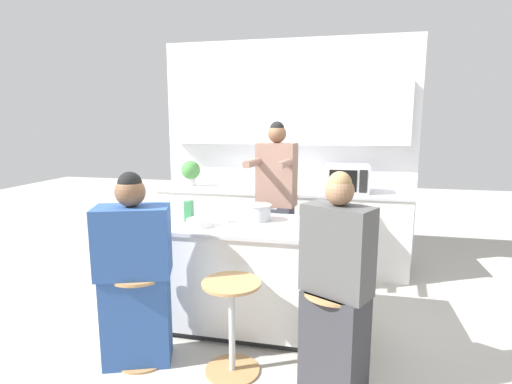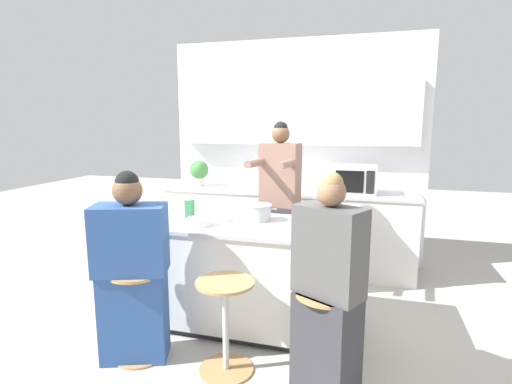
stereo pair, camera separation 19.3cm
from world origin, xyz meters
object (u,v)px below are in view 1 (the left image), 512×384
at_px(person_wrapped_blanket, 135,276).
at_px(potted_plant, 191,171).
at_px(bar_stool_rightmost, 333,332).
at_px(person_cooking, 276,210).
at_px(bar_stool_leftmost, 140,311).
at_px(fruit_bowl, 200,223).
at_px(cooking_pot, 258,212).
at_px(microwave, 347,179).
at_px(coffee_cup_near, 226,217).
at_px(juice_carton, 189,211).
at_px(person_seated_near, 336,295).
at_px(kitchen_island, 254,274).
at_px(bar_stool_center, 232,321).
at_px(banana_bunch, 333,228).

height_order(person_wrapped_blanket, potted_plant, person_wrapped_blanket).
bearing_deg(bar_stool_rightmost, person_wrapped_blanket, -178.75).
bearing_deg(person_cooking, bar_stool_leftmost, -111.95).
xyz_separation_m(person_wrapped_blanket, fruit_bowl, (0.29, 0.53, 0.27)).
bearing_deg(person_wrapped_blanket, person_cooking, 41.50).
distance_m(bar_stool_leftmost, cooking_pot, 1.21).
relative_size(bar_stool_leftmost, microwave, 1.39).
xyz_separation_m(bar_stool_rightmost, coffee_cup_near, (-0.92, 0.68, 0.55)).
xyz_separation_m(bar_stool_rightmost, juice_carton, (-1.23, 0.63, 0.60)).
distance_m(person_seated_near, microwave, 2.19).
height_order(kitchen_island, bar_stool_center, kitchen_island).
bearing_deg(juice_carton, kitchen_island, 4.37).
distance_m(person_seated_near, fruit_bowl, 1.24).
bearing_deg(kitchen_island, banana_bunch, -8.12).
bearing_deg(juice_carton, bar_stool_rightmost, -27.24).
distance_m(person_cooking, person_wrapped_blanket, 1.59).
relative_size(bar_stool_rightmost, cooking_pot, 2.09).
xyz_separation_m(bar_stool_leftmost, cooking_pot, (0.69, 0.80, 0.58)).
relative_size(bar_stool_center, person_wrapped_blanket, 0.47).
bearing_deg(person_wrapped_blanket, coffee_cup_near, 37.57).
distance_m(cooking_pot, juice_carton, 0.58).
relative_size(kitchen_island, banana_bunch, 9.68).
height_order(cooking_pot, potted_plant, potted_plant).
bearing_deg(bar_stool_center, kitchen_island, 90.00).
bearing_deg(microwave, person_seated_near, -91.52).
bearing_deg(person_wrapped_blanket, bar_stool_rightmost, -18.26).
bearing_deg(microwave, cooking_pot, -119.10).
xyz_separation_m(bar_stool_rightmost, person_cooking, (-0.61, 1.35, 0.48)).
relative_size(fruit_bowl, juice_carton, 1.13).
bearing_deg(banana_bunch, fruit_bowl, -175.60).
relative_size(cooking_pot, fruit_bowl, 1.45).
relative_size(kitchen_island, potted_plant, 5.41).
bearing_deg(microwave, juice_carton, -131.19).
distance_m(juice_carton, microwave, 1.97).
relative_size(cooking_pot, banana_bunch, 1.79).
relative_size(kitchen_island, coffee_cup_near, 16.19).
bearing_deg(banana_bunch, bar_stool_leftmost, -155.96).
bearing_deg(banana_bunch, bar_stool_center, -137.80).
bearing_deg(bar_stool_rightmost, cooking_pot, 130.16).
xyz_separation_m(person_cooking, potted_plant, (-1.21, 0.80, 0.26)).
bearing_deg(bar_stool_leftmost, fruit_bowl, 61.57).
relative_size(bar_stool_center, person_seated_near, 0.46).
bearing_deg(person_seated_near, coffee_cup_near, 170.63).
relative_size(coffee_cup_near, banana_bunch, 0.60).
height_order(bar_stool_center, microwave, microwave).
xyz_separation_m(person_cooking, person_wrapped_blanket, (-0.77, -1.38, -0.21)).
bearing_deg(potted_plant, bar_stool_rightmost, -49.90).
relative_size(bar_stool_leftmost, coffee_cup_near, 6.25).
bearing_deg(bar_stool_leftmost, person_wrapped_blanket, -124.24).
bearing_deg(person_cooking, cooking_pot, -89.20).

